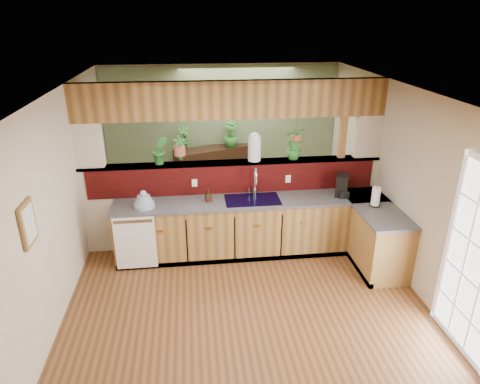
{
  "coord_description": "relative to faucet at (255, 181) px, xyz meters",
  "views": [
    {
      "loc": [
        -0.63,
        -4.81,
        3.49
      ],
      "look_at": [
        0.03,
        0.7,
        1.15
      ],
      "focal_mm": 32.0,
      "sensor_mm": 36.0,
      "label": 1
    }
  ],
  "objects": [
    {
      "name": "floor_plant",
      "position": [
        1.06,
        1.37,
        -0.74
      ],
      "size": [
        0.78,
        0.69,
        0.81
      ],
      "primitive_type": "imported",
      "rotation": [
        0.0,
        0.0,
        0.09
      ],
      "color": "#266523",
      "rests_on": "ground"
    },
    {
      "name": "glass_jar",
      "position": [
        0.02,
        0.22,
        0.47
      ],
      "size": [
        0.2,
        0.2,
        0.44
      ],
      "color": "silver",
      "rests_on": "pass_through_ledge"
    },
    {
      "name": "dish_stack",
      "position": [
        -1.64,
        -0.23,
        -0.16
      ],
      "size": [
        0.3,
        0.3,
        0.26
      ],
      "color": "#95A6C0",
      "rests_on": "countertop"
    },
    {
      "name": "hanging_plant_a",
      "position": [
        -1.11,
        0.22,
        0.6
      ],
      "size": [
        0.22,
        0.18,
        0.53
      ],
      "color": "brown",
      "rests_on": "header_beam"
    },
    {
      "name": "countertop",
      "position": [
        0.53,
        -0.26,
        -0.69
      ],
      "size": [
        4.14,
        1.52,
        0.9
      ],
      "color": "brown",
      "rests_on": "ground"
    },
    {
      "name": "pass_through_ledge",
      "position": [
        -0.31,
        0.22,
        0.23
      ],
      "size": [
        4.6,
        0.21,
        0.04
      ],
      "primitive_type": "cube",
      "color": "brown",
      "rests_on": "ground"
    },
    {
      "name": "sage_backwall",
      "position": [
        -0.31,
        2.35,
        0.16
      ],
      "size": [
        4.55,
        0.02,
        2.55
      ],
      "primitive_type": "cube",
      "color": "#5A6F4C",
      "rests_on": "ground"
    },
    {
      "name": "ledge_plant_left",
      "position": [
        -1.39,
        0.22,
        0.46
      ],
      "size": [
        0.26,
        0.22,
        0.43
      ],
      "primitive_type": "imported",
      "rotation": [
        0.0,
        0.0,
        0.11
      ],
      "color": "#266523",
      "rests_on": "pass_through_ledge"
    },
    {
      "name": "wall_back",
      "position": [
        -0.31,
        2.37,
        0.16
      ],
      "size": [
        4.6,
        0.02,
        2.6
      ],
      "primitive_type": "cube",
      "color": "beige",
      "rests_on": "ground"
    },
    {
      "name": "shelving_console",
      "position": [
        -0.45,
        2.12,
        -0.64
      ],
      "size": [
        1.68,
        1.0,
        1.09
      ],
      "primitive_type": "cube",
      "rotation": [
        0.0,
        0.0,
        0.37
      ],
      "color": "black",
      "rests_on": "ground"
    },
    {
      "name": "french_door",
      "position": [
        1.96,
        -2.43,
        -0.09
      ],
      "size": [
        0.06,
        1.02,
        2.16
      ],
      "primitive_type": "cube",
      "color": "white",
      "rests_on": "ground"
    },
    {
      "name": "ceiling",
      "position": [
        -0.31,
        -1.13,
        1.46
      ],
      "size": [
        4.6,
        7.0,
        0.01
      ],
      "primitive_type": "cube",
      "color": "brown",
      "rests_on": "ground"
    },
    {
      "name": "shelf_plant_b",
      "position": [
        -0.15,
        2.12,
        0.16
      ],
      "size": [
        0.37,
        0.37,
        0.52
      ],
      "primitive_type": "imported",
      "rotation": [
        0.0,
        0.0,
        0.35
      ],
      "color": "#266523",
      "rests_on": "shelving_console"
    },
    {
      "name": "paper_towel",
      "position": [
        1.67,
        -0.59,
        -0.1
      ],
      "size": [
        0.15,
        0.15,
        0.31
      ],
      "color": "black",
      "rests_on": "countertop"
    },
    {
      "name": "dishwasher",
      "position": [
        -1.79,
        -0.47,
        -0.69
      ],
      "size": [
        0.58,
        0.03,
        0.82
      ],
      "color": "white",
      "rests_on": "ground"
    },
    {
      "name": "faucet",
      "position": [
        0.0,
        0.0,
        0.0
      ],
      "size": [
        0.2,
        0.2,
        0.45
      ],
      "color": "#B7B7B2",
      "rests_on": "countertop"
    },
    {
      "name": "ledge_plant_right",
      "position": [
        0.63,
        0.22,
        0.44
      ],
      "size": [
        0.26,
        0.26,
        0.39
      ],
      "primitive_type": "imported",
      "rotation": [
        0.0,
        0.0,
        -0.26
      ],
      "color": "#266523",
      "rests_on": "pass_through_ledge"
    },
    {
      "name": "ground",
      "position": [
        -0.31,
        -1.13,
        -1.14
      ],
      "size": [
        4.6,
        7.0,
        0.01
      ],
      "primitive_type": "cube",
      "color": "brown",
      "rests_on": "ground"
    },
    {
      "name": "shelf_plant_a",
      "position": [
        -1.07,
        2.12,
        0.13
      ],
      "size": [
        0.28,
        0.24,
        0.46
      ],
      "primitive_type": "imported",
      "rotation": [
        0.0,
        0.0,
        0.34
      ],
      "color": "#266523",
      "rests_on": "shelving_console"
    },
    {
      "name": "soap_dispenser",
      "position": [
        -0.71,
        -0.14,
        -0.15
      ],
      "size": [
        0.1,
        0.11,
        0.19
      ],
      "primitive_type": "imported",
      "rotation": [
        0.0,
        0.0,
        0.24
      ],
      "color": "#3C2315",
      "rests_on": "countertop"
    },
    {
      "name": "wall_right",
      "position": [
        1.99,
        -1.13,
        0.16
      ],
      "size": [
        0.02,
        7.0,
        2.6
      ],
      "primitive_type": "cube",
      "color": "beige",
      "rests_on": "ground"
    },
    {
      "name": "navy_sink",
      "position": [
        -0.06,
        -0.16,
        -0.32
      ],
      "size": [
        0.82,
        0.5,
        0.18
      ],
      "color": "black",
      "rests_on": "countertop"
    },
    {
      "name": "hanging_plant_b",
      "position": [
        0.66,
        0.22,
        0.74
      ],
      "size": [
        0.41,
        0.38,
        0.48
      ],
      "color": "brown",
      "rests_on": "header_beam"
    },
    {
      "name": "coffee_maker",
      "position": [
        1.32,
        -0.15,
        -0.09
      ],
      "size": [
        0.17,
        0.29,
        0.32
      ],
      "rotation": [
        0.0,
        0.0,
        -0.41
      ],
      "color": "black",
      "rests_on": "countertop"
    },
    {
      "name": "pass_through_partition",
      "position": [
        -0.28,
        0.22,
        0.05
      ],
      "size": [
        4.6,
        0.21,
        2.6
      ],
      "color": "beige",
      "rests_on": "ground"
    },
    {
      "name": "wall_left",
      "position": [
        -2.61,
        -1.13,
        0.16
      ],
      "size": [
        0.02,
        7.0,
        2.6
      ],
      "primitive_type": "cube",
      "color": "beige",
      "rests_on": "ground"
    },
    {
      "name": "framed_print",
      "position": [
        -2.58,
        -1.93,
        0.41
      ],
      "size": [
        0.04,
        0.35,
        0.45
      ],
      "color": "brown",
      "rests_on": "wall_left"
    },
    {
      "name": "header_beam",
      "position": [
        -0.31,
        0.22,
        1.18
      ],
      "size": [
        4.6,
        0.15,
        0.55
      ],
      "primitive_type": "cube",
      "color": "brown",
      "rests_on": "ground"
    }
  ]
}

